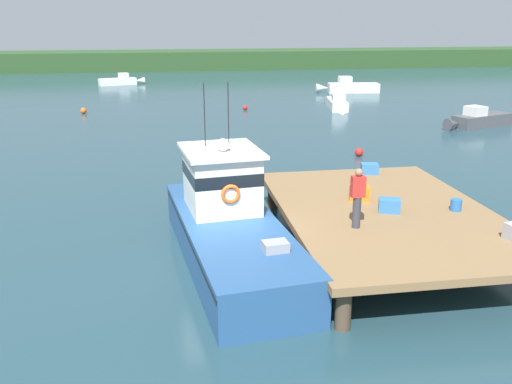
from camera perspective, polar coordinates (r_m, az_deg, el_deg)
ground_plane at (r=15.73m, az=-3.37°, el=-6.91°), size 200.00×200.00×0.00m
dock at (r=16.46m, az=13.44°, el=-2.23°), size 6.00×9.00×1.20m
main_fishing_boat at (r=15.58m, az=-3.04°, el=-3.15°), size 3.47×9.95×4.80m
crate_stack_mid_dock at (r=17.08m, az=10.74°, el=-0.11°), size 0.69×0.58×0.43m
crate_single_by_cleat at (r=20.07m, az=11.75°, el=2.41°), size 0.68×0.55×0.37m
crate_single_far at (r=16.21m, az=13.74°, el=-1.36°), size 0.71×0.62×0.39m
bait_bucket at (r=16.88m, az=20.13°, el=-1.27°), size 0.32×0.32×0.34m
deckhand_by_the_boat at (r=14.60m, az=10.54°, el=-0.50°), size 0.36×0.22×1.63m
moored_boat_mid_harbor at (r=51.98m, az=9.67°, el=10.74°), size 5.86×2.07×1.47m
moored_boat_near_channel at (r=37.43m, az=22.16°, el=7.01°), size 5.24×2.77×1.32m
moored_boat_far_right at (r=42.00m, az=8.50°, el=9.07°), size 1.74×4.71×1.18m
moored_boat_far_left at (r=59.04m, az=-13.92°, el=11.19°), size 4.72×2.24×1.18m
mooring_buoy_channel_marker at (r=41.30m, az=-1.13°, el=8.80°), size 0.36×0.36×0.36m
mooring_buoy_spare_mooring at (r=27.65m, az=10.70°, el=4.11°), size 0.41×0.41×0.41m
mooring_buoy_outer at (r=41.57m, az=-17.55°, el=8.09°), size 0.43×0.43×0.43m
far_shoreline at (r=76.45m, az=-8.32°, el=13.47°), size 120.00×8.00×2.40m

